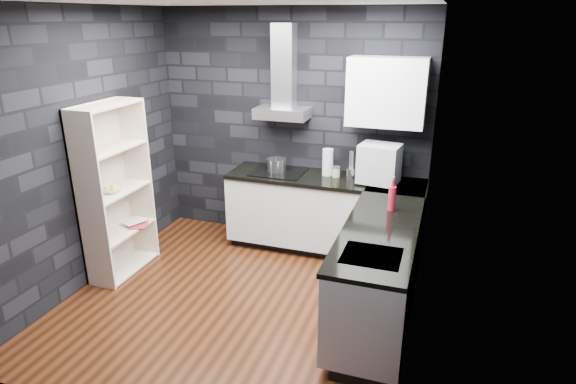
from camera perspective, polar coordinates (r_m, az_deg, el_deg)
The scene contains 28 objects.
ground at distance 4.80m, azimuth -5.82°, elevation -12.59°, with size 3.20×3.20×0.00m, color #3E1D0D.
ceiling at distance 4.05m, azimuth -7.26°, elevation 21.57°, with size 3.20×3.20×0.00m, color white.
wall_back at distance 5.69m, azimuth 0.44°, elevation 7.58°, with size 3.20×0.05×2.70m, color black.
wall_front at distance 2.94m, azimuth -19.87°, elevation -6.05°, with size 3.20×0.05×2.70m, color black.
wall_left at distance 5.12m, azimuth -23.27°, elevation 4.47°, with size 0.05×3.20×2.70m, color black.
wall_right at distance 3.86m, azimuth 16.00°, elevation 0.61°, with size 0.05×3.20×2.70m, color black.
toekick_back at distance 5.74m, azimuth 4.29°, elevation -6.18°, with size 2.18×0.50×0.10m, color black.
toekick_right at distance 4.55m, azimuth 10.80°, elevation -14.19°, with size 0.50×1.78×0.10m, color black.
counter_back_cab at distance 5.52m, azimuth 4.30°, elevation -2.36°, with size 2.20×0.60×0.76m, color silver.
counter_right_cab at distance 4.33m, azimuth 10.64°, elevation -9.40°, with size 0.60×1.80×0.76m, color silver.
counter_back_top at distance 5.38m, azimuth 4.38°, elevation 1.55°, with size 2.20×0.62×0.04m, color black.
counter_right_top at distance 4.15m, azimuth 10.85°, elevation -4.57°, with size 0.62×1.80×0.04m, color black.
counter_corner_top at distance 5.26m, azimuth 12.87°, elevation 0.66°, with size 0.62×0.62×0.04m, color black.
hood_body at distance 5.49m, azimuth -0.70°, elevation 9.33°, with size 0.60×0.34×0.12m, color silver.
hood_chimney at distance 5.48m, azimuth -0.47°, elevation 14.71°, with size 0.24×0.20×0.90m, color silver.
upper_cabinet at distance 5.17m, azimuth 11.64°, elevation 11.53°, with size 0.80×0.35×0.70m, color white.
cooktop at distance 5.53m, azimuth -1.11°, elevation 2.42°, with size 0.58×0.50×0.01m, color black.
sink_rim at distance 3.70m, azimuth 9.88°, elevation -7.49°, with size 0.44×0.40×0.01m, color silver.
pot at distance 5.54m, azimuth -1.36°, elevation 3.19°, with size 0.21×0.21×0.13m, color silver.
glass_vase at distance 5.41m, azimuth 4.73°, elevation 3.54°, with size 0.12×0.12×0.30m, color silver.
storage_jar at distance 5.38m, azimuth 5.73°, elevation 2.33°, with size 0.09×0.09×0.10m, color tan.
utensil_crock at distance 5.33m, azimuth 7.42°, elevation 2.15°, with size 0.09×0.09×0.12m, color silver.
appliance_garage at distance 5.17m, azimuth 10.76°, elevation 3.33°, with size 0.41×0.32×0.41m, color #ADB0B5.
red_bottle at distance 4.51m, azimuth 12.21°, elevation -0.76°, with size 0.07×0.07×0.23m, color #A91429.
bookshelf at distance 5.23m, azimuth -19.76°, elevation 0.08°, with size 0.34×0.80×1.80m, color beige.
fruit_bowl at distance 5.18m, azimuth -20.18°, elevation 0.26°, with size 0.21×0.21×0.05m, color white.
book_red at distance 5.44m, azimuth -18.34°, elevation -2.70°, with size 0.18×0.02×0.25m, color maroon.
book_second at distance 5.51m, azimuth -18.34°, elevation -2.14°, with size 0.16×0.02×0.22m, color #B2B2B2.
Camera 1 is at (1.73, -3.65, 2.59)m, focal length 30.00 mm.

